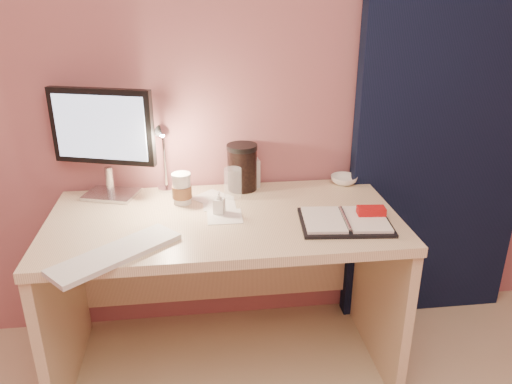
{
  "coord_description": "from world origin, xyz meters",
  "views": [
    {
      "loc": [
        -0.1,
        -0.43,
        1.58
      ],
      "look_at": [
        0.12,
        1.33,
        0.85
      ],
      "focal_mm": 35.0,
      "sensor_mm": 36.0,
      "label": 1
    }
  ],
  "objects": [
    {
      "name": "desk",
      "position": [
        0.0,
        1.45,
        0.5
      ],
      "size": [
        1.4,
        0.7,
        0.73
      ],
      "color": "beige",
      "rests_on": "ground"
    },
    {
      "name": "paper_c",
      "position": [
        -0.04,
        1.58,
        0.73
      ],
      "size": [
        0.2,
        0.2,
        0.0
      ],
      "primitive_type": "cube",
      "rotation": [
        0.0,
        0.0,
        0.73
      ],
      "color": "silver",
      "rests_on": "desk"
    },
    {
      "name": "lotion_bottle",
      "position": [
        -0.02,
        1.41,
        0.78
      ],
      "size": [
        0.05,
        0.05,
        0.1
      ],
      "primitive_type": "imported",
      "rotation": [
        0.0,
        0.0,
        -0.31
      ],
      "color": "silver",
      "rests_on": "desk"
    },
    {
      "name": "product_box",
      "position": [
        0.14,
        1.7,
        0.79
      ],
      "size": [
        0.09,
        0.08,
        0.13
      ],
      "primitive_type": "cube",
      "rotation": [
        0.0,
        0.0,
        0.1
      ],
      "color": "silver",
      "rests_on": "desk"
    },
    {
      "name": "planner",
      "position": [
        0.47,
        1.26,
        0.74
      ],
      "size": [
        0.37,
        0.29,
        0.05
      ],
      "rotation": [
        0.0,
        0.0,
        -0.1
      ],
      "color": "black",
      "rests_on": "desk"
    },
    {
      "name": "dark_jar",
      "position": [
        0.1,
        1.66,
        0.82
      ],
      "size": [
        0.13,
        0.13,
        0.19
      ],
      "primitive_type": "cylinder",
      "color": "black",
      "rests_on": "desk"
    },
    {
      "name": "bowl",
      "position": [
        0.58,
        1.67,
        0.75
      ],
      "size": [
        0.16,
        0.16,
        0.04
      ],
      "primitive_type": "imported",
      "rotation": [
        0.0,
        0.0,
        0.36
      ],
      "color": "white",
      "rests_on": "desk"
    },
    {
      "name": "paper_b",
      "position": [
        -0.01,
        1.5,
        0.73
      ],
      "size": [
        0.14,
        0.14,
        0.0
      ],
      "primitive_type": "cube",
      "rotation": [
        0.0,
        0.0,
        0.01
      ],
      "color": "silver",
      "rests_on": "desk"
    },
    {
      "name": "desk_lamp",
      "position": [
        -0.24,
        1.61,
        0.94
      ],
      "size": [
        0.08,
        0.21,
        0.33
      ],
      "rotation": [
        0.0,
        0.0,
        0.04
      ],
      "color": "silver",
      "rests_on": "desk"
    },
    {
      "name": "coffee_cup",
      "position": [
        -0.16,
        1.54,
        0.79
      ],
      "size": [
        0.08,
        0.08,
        0.13
      ],
      "color": "silver",
      "rests_on": "desk"
    },
    {
      "name": "keyboard",
      "position": [
        -0.38,
        1.11,
        0.74
      ],
      "size": [
        0.44,
        0.41,
        0.02
      ],
      "primitive_type": "cube",
      "rotation": [
        0.0,
        0.0,
        0.71
      ],
      "color": "silver",
      "rests_on": "desk"
    },
    {
      "name": "paper_a",
      "position": [
        0.0,
        1.37,
        0.73
      ],
      "size": [
        0.14,
        0.14,
        0.0
      ],
      "primitive_type": "cube",
      "rotation": [
        0.0,
        0.0,
        -0.01
      ],
      "color": "silver",
      "rests_on": "desk"
    },
    {
      "name": "monitor",
      "position": [
        -0.48,
        1.65,
        1.01
      ],
      "size": [
        0.43,
        0.22,
        0.48
      ],
      "rotation": [
        0.0,
        0.0,
        -0.31
      ],
      "color": "silver",
      "rests_on": "desk"
    },
    {
      "name": "clear_cup",
      "position": [
        0.05,
        1.57,
        0.8
      ],
      "size": [
        0.08,
        0.08,
        0.13
      ],
      "primitive_type": "cylinder",
      "color": "white",
      "rests_on": "desk"
    },
    {
      "name": "room",
      "position": [
        0.95,
        1.69,
        1.14
      ],
      "size": [
        3.5,
        3.5,
        3.5
      ],
      "color": "#C6B28E",
      "rests_on": "ground"
    }
  ]
}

